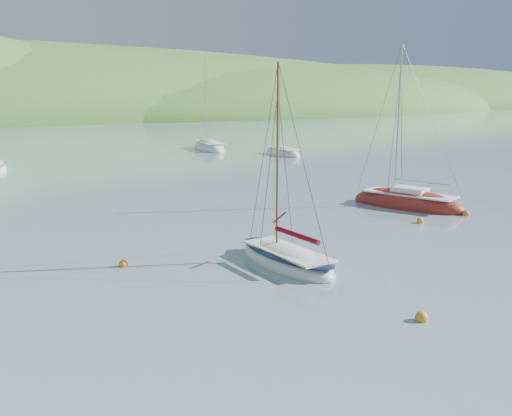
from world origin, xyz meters
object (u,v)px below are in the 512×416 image
daysailer_white (286,260)px  distant_sloop_b (209,148)px  sloop_red (407,204)px  distant_sloop_d (283,153)px

daysailer_white → distant_sloop_b: (20.41, 48.26, -0.01)m
daysailer_white → sloop_red: (14.86, 6.62, -0.00)m
distant_sloop_b → distant_sloop_d: distant_sloop_b is taller
daysailer_white → distant_sloop_b: 52.40m
distant_sloop_d → daysailer_white: bearing=-119.7°
daysailer_white → sloop_red: sloop_red is taller
daysailer_white → distant_sloop_d: distant_sloop_d is taller
distant_sloop_b → distant_sloop_d: (5.09, -10.38, -0.04)m
sloop_red → daysailer_white: bearing=-174.9°
daysailer_white → distant_sloop_d: (25.50, 37.88, -0.05)m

